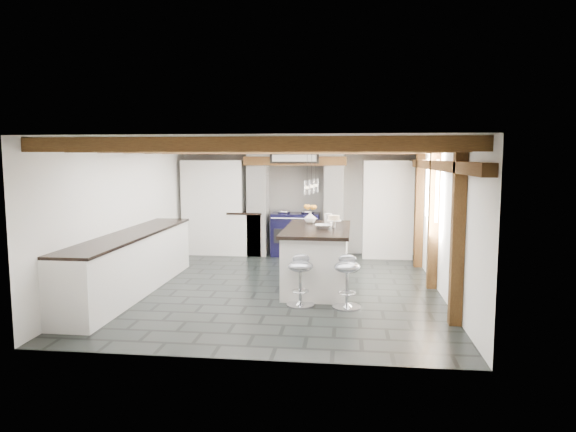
# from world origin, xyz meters

# --- Properties ---
(ground) EXTENTS (6.00, 6.00, 0.00)m
(ground) POSITION_xyz_m (0.00, 0.00, 0.00)
(ground) COLOR black
(ground) RESTS_ON ground
(room_shell) EXTENTS (6.00, 6.03, 6.00)m
(room_shell) POSITION_xyz_m (-0.61, 1.42, 1.07)
(room_shell) COLOR white
(room_shell) RESTS_ON ground
(range_cooker) EXTENTS (1.00, 0.63, 0.99)m
(range_cooker) POSITION_xyz_m (0.00, 2.68, 0.47)
(range_cooker) COLOR black
(range_cooker) RESTS_ON ground
(kitchen_island) EXTENTS (1.04, 1.96, 1.29)m
(kitchen_island) POSITION_xyz_m (0.61, 0.03, 0.49)
(kitchen_island) COLOR white
(kitchen_island) RESTS_ON ground
(bar_stool_near) EXTENTS (0.41, 0.41, 0.74)m
(bar_stool_near) POSITION_xyz_m (1.09, -1.05, 0.46)
(bar_stool_near) COLOR silver
(bar_stool_near) RESTS_ON ground
(bar_stool_far) EXTENTS (0.43, 0.43, 0.72)m
(bar_stool_far) POSITION_xyz_m (0.44, -1.01, 0.45)
(bar_stool_far) COLOR silver
(bar_stool_far) RESTS_ON ground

